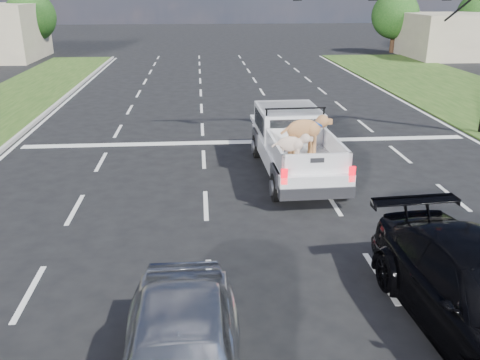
# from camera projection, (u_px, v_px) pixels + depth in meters

# --- Properties ---
(ground) EXTENTS (160.00, 160.00, 0.00)m
(ground) POSITION_uv_depth(u_px,v_px,m) (296.00, 281.00, 10.25)
(ground) COLOR black
(ground) RESTS_ON ground
(road_markings) EXTENTS (17.75, 60.00, 0.01)m
(road_markings) POSITION_uv_depth(u_px,v_px,m) (259.00, 172.00, 16.37)
(road_markings) COLOR silver
(road_markings) RESTS_ON ground
(traffic_signal) EXTENTS (9.11, 0.31, 7.00)m
(traffic_signal) POSITION_uv_depth(u_px,v_px,m) (440.00, 12.00, 18.91)
(traffic_signal) COLOR black
(traffic_signal) RESTS_ON ground
(building_right) EXTENTS (12.00, 7.00, 3.60)m
(building_right) POSITION_uv_depth(u_px,v_px,m) (479.00, 36.00, 42.98)
(building_right) COLOR tan
(building_right) RESTS_ON ground
(tree_far_c) EXTENTS (4.20, 4.20, 5.40)m
(tree_far_c) POSITION_uv_depth(u_px,v_px,m) (31.00, 17.00, 43.31)
(tree_far_c) COLOR #332114
(tree_far_c) RESTS_ON ground
(tree_far_d) EXTENTS (4.20, 4.20, 5.40)m
(tree_far_d) POSITION_uv_depth(u_px,v_px,m) (395.00, 15.00, 45.73)
(tree_far_d) COLOR #332114
(tree_far_d) RESTS_ON ground
(tree_far_e) EXTENTS (4.20, 4.20, 5.40)m
(tree_far_e) POSITION_uv_depth(u_px,v_px,m) (480.00, 15.00, 46.33)
(tree_far_e) COLOR #332114
(tree_far_e) RESTS_ON ground
(pickup_truck) EXTENTS (2.25, 5.70, 2.12)m
(pickup_truck) POSITION_uv_depth(u_px,v_px,m) (294.00, 143.00, 15.92)
(pickup_truck) COLOR black
(pickup_truck) RESTS_ON ground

